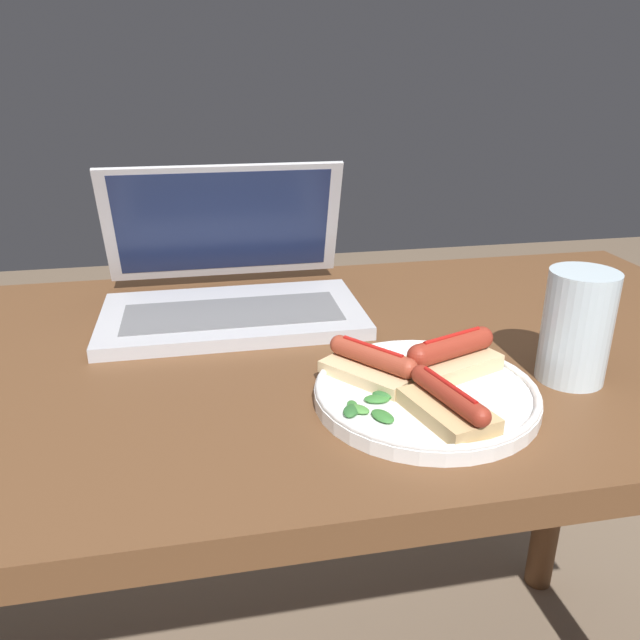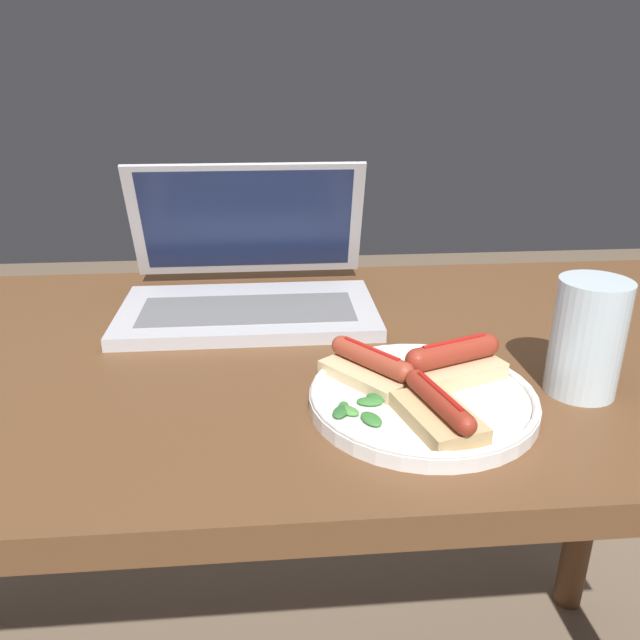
# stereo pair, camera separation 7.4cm
# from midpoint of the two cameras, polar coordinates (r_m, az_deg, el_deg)

# --- Properties ---
(desk) EXTENTS (1.43, 0.68, 0.76)m
(desk) POSITION_cam_midpoint_polar(r_m,az_deg,el_deg) (0.86, -7.43, -8.96)
(desk) COLOR brown
(desk) RESTS_ON ground_plane
(laptop) EXTENTS (0.37, 0.28, 0.21)m
(laptop) POSITION_cam_midpoint_polar(r_m,az_deg,el_deg) (0.93, -10.50, 2.96)
(laptop) COLOR #B7B7BC
(laptop) RESTS_ON desk
(plate) EXTENTS (0.24, 0.24, 0.02)m
(plate) POSITION_cam_midpoint_polar(r_m,az_deg,el_deg) (0.68, 6.57, -6.70)
(plate) COLOR white
(plate) RESTS_ON desk
(sausage_toast_left) EXTENTS (0.13, 0.10, 0.05)m
(sausage_toast_left) POSITION_cam_midpoint_polar(r_m,az_deg,el_deg) (0.71, 8.96, -3.34)
(sausage_toast_left) COLOR #D6B784
(sausage_toast_left) RESTS_ON plate
(sausage_toast_middle) EXTENTS (0.08, 0.11, 0.04)m
(sausage_toast_middle) POSITION_cam_midpoint_polar(r_m,az_deg,el_deg) (0.62, 8.30, -7.71)
(sausage_toast_middle) COLOR tan
(sausage_toast_middle) RESTS_ON plate
(sausage_toast_right) EXTENTS (0.12, 0.12, 0.04)m
(sausage_toast_right) POSITION_cam_midpoint_polar(r_m,az_deg,el_deg) (0.70, 1.76, -4.12)
(sausage_toast_right) COLOR #D6B784
(sausage_toast_right) RESTS_ON plate
(salad_pile) EXTENTS (0.07, 0.07, 0.01)m
(salad_pile) POSITION_cam_midpoint_polar(r_m,az_deg,el_deg) (0.64, 1.46, -7.90)
(salad_pile) COLOR #387A33
(salad_pile) RESTS_ON plate
(drinking_glass) EXTENTS (0.08, 0.08, 0.13)m
(drinking_glass) POSITION_cam_midpoint_polar(r_m,az_deg,el_deg) (0.75, 19.87, -0.63)
(drinking_glass) COLOR silver
(drinking_glass) RESTS_ON desk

